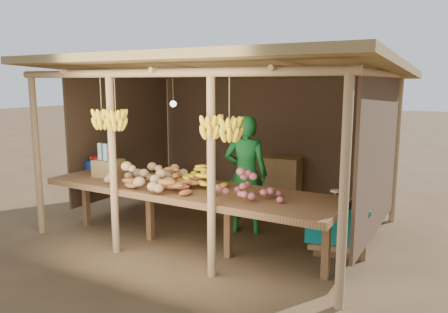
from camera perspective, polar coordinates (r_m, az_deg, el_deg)
The scene contains 13 objects.
ground at distance 6.50m, azimuth 0.00°, elevation -9.16°, with size 60.00×60.00×0.00m, color brown.
stall_structure at distance 6.14m, azimuth -0.07°, elevation 8.00°, with size 4.70×3.50×2.43m.
counter at distance 5.52m, azimuth -4.90°, elevation -4.63°, with size 3.90×1.05×0.80m.
potato_heap at distance 5.60m, azimuth -9.89°, elevation -1.94°, with size 1.11×0.67×0.37m, color #A98357, non-canonical shape.
sweet_potato_heap at distance 5.48m, azimuth -7.83°, elevation -2.24°, with size 0.92×0.55×0.36m, color #9E5828, non-canonical shape.
onion_heap at distance 4.88m, azimuth 2.91°, elevation -3.59°, with size 0.87×0.52×0.36m, color #B95A5D, non-canonical shape.
banana_pile at distance 5.46m, azimuth -3.30°, elevation -2.25°, with size 0.62×0.37×0.35m, color yellow, non-canonical shape.
tomato_basin at distance 6.97m, azimuth -16.23°, elevation -0.82°, with size 0.36×0.36×0.19m.
bottle_box at distance 6.30m, azimuth -14.85°, elevation -0.89°, with size 0.41×0.34×0.47m.
vendor at distance 6.08m, azimuth 2.86°, elevation -2.35°, with size 0.61×0.40×1.67m, color #176828.
tarp_crate at distance 5.71m, azimuth 14.89°, elevation -8.70°, with size 0.81×0.74×0.81m.
carton_stack at distance 7.33m, azimuth 6.21°, elevation -3.89°, with size 1.20×0.51×0.88m.
burlap_sacks at distance 7.67m, azimuth -4.65°, elevation -4.13°, with size 0.89×0.47×0.63m.
Camera 1 is at (3.05, -5.35, 2.10)m, focal length 35.00 mm.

